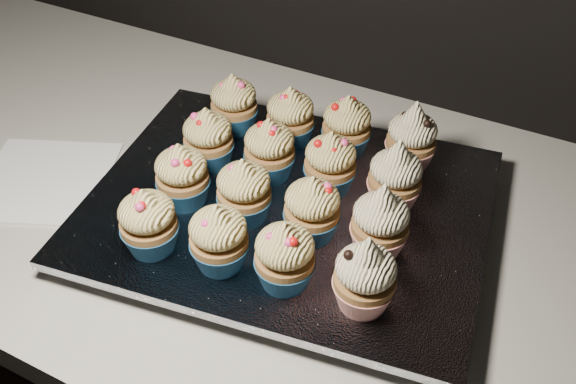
# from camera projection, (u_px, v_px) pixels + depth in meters

# --- Properties ---
(worktop) EXTENTS (2.44, 0.64, 0.04)m
(worktop) POSITION_uv_depth(u_px,v_px,m) (287.00, 218.00, 0.82)
(worktop) COLOR beige
(worktop) RESTS_ON cabinet
(napkin) EXTENTS (0.22, 0.22, 0.00)m
(napkin) POSITION_uv_depth(u_px,v_px,m) (45.00, 180.00, 0.84)
(napkin) COLOR white
(napkin) RESTS_ON worktop
(baking_tray) EXTENTS (0.47, 0.38, 0.02)m
(baking_tray) POSITION_uv_depth(u_px,v_px,m) (288.00, 216.00, 0.78)
(baking_tray) COLOR black
(baking_tray) RESTS_ON worktop
(foil_lining) EXTENTS (0.51, 0.42, 0.01)m
(foil_lining) POSITION_uv_depth(u_px,v_px,m) (288.00, 206.00, 0.76)
(foil_lining) COLOR silver
(foil_lining) RESTS_ON baking_tray
(cupcake_0) EXTENTS (0.06, 0.06, 0.08)m
(cupcake_0) POSITION_uv_depth(u_px,v_px,m) (148.00, 222.00, 0.68)
(cupcake_0) COLOR #1B5280
(cupcake_0) RESTS_ON foil_lining
(cupcake_1) EXTENTS (0.06, 0.06, 0.08)m
(cupcake_1) POSITION_uv_depth(u_px,v_px,m) (219.00, 238.00, 0.66)
(cupcake_1) COLOR #1B5280
(cupcake_1) RESTS_ON foil_lining
(cupcake_2) EXTENTS (0.06, 0.06, 0.08)m
(cupcake_2) POSITION_uv_depth(u_px,v_px,m) (285.00, 256.00, 0.64)
(cupcake_2) COLOR #1B5280
(cupcake_2) RESTS_ON foil_lining
(cupcake_3) EXTENTS (0.06, 0.06, 0.10)m
(cupcake_3) POSITION_uv_depth(u_px,v_px,m) (365.00, 276.00, 0.62)
(cupcake_3) COLOR red
(cupcake_3) RESTS_ON foil_lining
(cupcake_4) EXTENTS (0.06, 0.06, 0.08)m
(cupcake_4) POSITION_uv_depth(u_px,v_px,m) (182.00, 176.00, 0.74)
(cupcake_4) COLOR #1B5280
(cupcake_4) RESTS_ON foil_lining
(cupcake_5) EXTENTS (0.06, 0.06, 0.08)m
(cupcake_5) POSITION_uv_depth(u_px,v_px,m) (244.00, 191.00, 0.72)
(cupcake_5) COLOR #1B5280
(cupcake_5) RESTS_ON foil_lining
(cupcake_6) EXTENTS (0.06, 0.06, 0.08)m
(cupcake_6) POSITION_uv_depth(u_px,v_px,m) (312.00, 209.00, 0.70)
(cupcake_6) COLOR #1B5280
(cupcake_6) RESTS_ON foil_lining
(cupcake_7) EXTENTS (0.06, 0.06, 0.10)m
(cupcake_7) POSITION_uv_depth(u_px,v_px,m) (380.00, 222.00, 0.68)
(cupcake_7) COLOR red
(cupcake_7) RESTS_ON foil_lining
(cupcake_8) EXTENTS (0.06, 0.06, 0.08)m
(cupcake_8) POSITION_uv_depth(u_px,v_px,m) (208.00, 139.00, 0.79)
(cupcake_8) COLOR #1B5280
(cupcake_8) RESTS_ON foil_lining
(cupcake_9) EXTENTS (0.06, 0.06, 0.08)m
(cupcake_9) POSITION_uv_depth(u_px,v_px,m) (269.00, 150.00, 0.77)
(cupcake_9) COLOR #1B5280
(cupcake_9) RESTS_ON foil_lining
(cupcake_10) EXTENTS (0.06, 0.06, 0.08)m
(cupcake_10) POSITION_uv_depth(u_px,v_px,m) (330.00, 163.00, 0.75)
(cupcake_10) COLOR #1B5280
(cupcake_10) RESTS_ON foil_lining
(cupcake_11) EXTENTS (0.06, 0.06, 0.10)m
(cupcake_11) POSITION_uv_depth(u_px,v_px,m) (395.00, 177.00, 0.73)
(cupcake_11) COLOR red
(cupcake_11) RESTS_ON foil_lining
(cupcake_12) EXTENTS (0.06, 0.06, 0.08)m
(cupcake_12) POSITION_uv_depth(u_px,v_px,m) (234.00, 104.00, 0.85)
(cupcake_12) COLOR #1B5280
(cupcake_12) RESTS_ON foil_lining
(cupcake_13) EXTENTS (0.06, 0.06, 0.08)m
(cupcake_13) POSITION_uv_depth(u_px,v_px,m) (290.00, 117.00, 0.82)
(cupcake_13) COLOR #1B5280
(cupcake_13) RESTS_ON foil_lining
(cupcake_14) EXTENTS (0.06, 0.06, 0.08)m
(cupcake_14) POSITION_uv_depth(u_px,v_px,m) (347.00, 126.00, 0.81)
(cupcake_14) COLOR #1B5280
(cupcake_14) RESTS_ON foil_lining
(cupcake_15) EXTENTS (0.06, 0.06, 0.10)m
(cupcake_15) POSITION_uv_depth(u_px,v_px,m) (412.00, 138.00, 0.79)
(cupcake_15) COLOR red
(cupcake_15) RESTS_ON foil_lining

